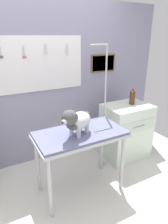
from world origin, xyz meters
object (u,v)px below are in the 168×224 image
Objects in this scene: grooming_table at (80,139)px; soda_bottle at (132,97)px; dog at (76,121)px; grooming_arm at (104,114)px; cabinet_right at (126,131)px.

grooming_table is 1.16m from soda_bottle.
soda_bottle is (1.15, 0.44, -0.02)m from dog.
dog is at bearing -159.00° from soda_bottle.
grooming_table is 2.37× the size of dog.
cabinet_right is at bearing 6.98° from grooming_arm.
grooming_arm is at bearing 31.60° from dog.
grooming_arm reaches higher than soda_bottle.
grooming_arm is (0.53, 0.31, 0.09)m from grooming_table.
dog is 0.51× the size of cabinet_right.
soda_bottle is at bearing 7.45° from grooming_arm.
dog is 1.81× the size of soda_bottle.
cabinet_right is at bearing 21.90° from dog.
soda_bottle is at bearing 19.31° from grooming_table.
grooming_table is at bearing -160.69° from soda_bottle.
soda_bottle is at bearing 21.00° from dog.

